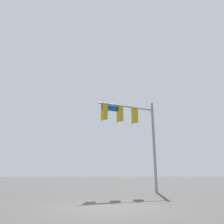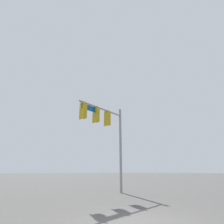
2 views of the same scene
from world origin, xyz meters
TOP-DOWN VIEW (x-y plane):
  - ground_plane at (0.00, 0.00)m, footprint 400.00×400.00m
  - signal_pole_near at (-3.36, -6.59)m, footprint 4.79×1.27m

SIDE VIEW (x-z plane):
  - ground_plane at x=0.00m, z-range 0.00..0.00m
  - signal_pole_near at x=-3.36m, z-range 1.54..8.63m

